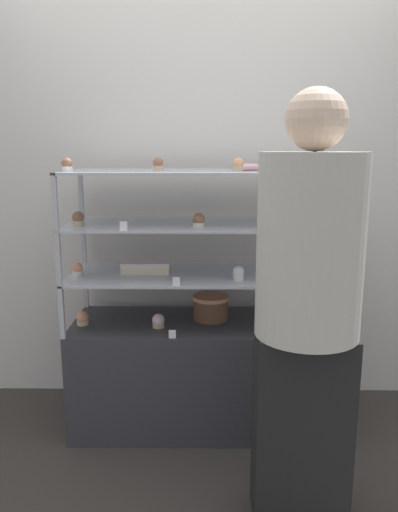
% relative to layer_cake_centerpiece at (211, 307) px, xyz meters
% --- Properties ---
extents(ground_plane, '(20.00, 20.00, 0.00)m').
position_rel_layer_cake_centerpiece_xyz_m(ground_plane, '(-0.07, -0.04, -0.68)').
color(ground_plane, '#38332D').
extents(back_wall, '(8.00, 0.05, 2.60)m').
position_rel_layer_cake_centerpiece_xyz_m(back_wall, '(-0.07, 0.37, 0.62)').
color(back_wall, silver).
rests_on(back_wall, ground_plane).
extents(display_base, '(1.39, 0.54, 0.61)m').
position_rel_layer_cake_centerpiece_xyz_m(display_base, '(-0.07, -0.04, -0.37)').
color(display_base, '#333338').
rests_on(display_base, ground_plane).
extents(display_riser_lower, '(1.39, 0.54, 0.28)m').
position_rel_layer_cake_centerpiece_xyz_m(display_riser_lower, '(-0.07, -0.04, 0.19)').
color(display_riser_lower, '#B7B7BC').
rests_on(display_riser_lower, display_base).
extents(display_riser_middle, '(1.39, 0.54, 0.28)m').
position_rel_layer_cake_centerpiece_xyz_m(display_riser_middle, '(-0.07, -0.04, 0.47)').
color(display_riser_middle, '#B7B7BC').
rests_on(display_riser_middle, display_riser_lower).
extents(display_riser_upper, '(1.39, 0.54, 0.28)m').
position_rel_layer_cake_centerpiece_xyz_m(display_riser_upper, '(-0.07, -0.04, 0.74)').
color(display_riser_upper, '#B7B7BC').
rests_on(display_riser_upper, display_riser_middle).
extents(layer_cake_centerpiece, '(0.20, 0.20, 0.14)m').
position_rel_layer_cake_centerpiece_xyz_m(layer_cake_centerpiece, '(0.00, 0.00, 0.00)').
color(layer_cake_centerpiece, brown).
rests_on(layer_cake_centerpiece, display_base).
extents(sheet_cake_frosted, '(0.26, 0.14, 0.06)m').
position_rel_layer_cake_centerpiece_xyz_m(sheet_cake_frosted, '(-0.36, -0.02, 0.24)').
color(sheet_cake_frosted, beige).
rests_on(sheet_cake_frosted, display_riser_lower).
extents(cupcake_0, '(0.07, 0.07, 0.07)m').
position_rel_layer_cake_centerpiece_xyz_m(cupcake_0, '(-0.70, -0.10, -0.04)').
color(cupcake_0, '#CCB28C').
rests_on(cupcake_0, display_base).
extents(cupcake_1, '(0.07, 0.07, 0.07)m').
position_rel_layer_cake_centerpiece_xyz_m(cupcake_1, '(-0.28, -0.13, -0.04)').
color(cupcake_1, '#CCB28C').
rests_on(cupcake_1, display_base).
extents(cupcake_2, '(0.07, 0.07, 0.07)m').
position_rel_layer_cake_centerpiece_xyz_m(cupcake_2, '(0.57, -0.13, -0.04)').
color(cupcake_2, '#CCB28C').
rests_on(cupcake_2, display_base).
extents(price_tag_0, '(0.04, 0.00, 0.04)m').
position_rel_layer_cake_centerpiece_xyz_m(price_tag_0, '(-0.20, -0.29, -0.05)').
color(price_tag_0, white).
rests_on(price_tag_0, display_base).
extents(cupcake_3, '(0.06, 0.06, 0.07)m').
position_rel_layer_cake_centerpiece_xyz_m(cupcake_3, '(-0.71, -0.10, 0.24)').
color(cupcake_3, white).
rests_on(cupcake_3, display_riser_lower).
extents(cupcake_4, '(0.06, 0.06, 0.07)m').
position_rel_layer_cake_centerpiece_xyz_m(cupcake_4, '(0.14, -0.18, 0.24)').
color(cupcake_4, white).
rests_on(cupcake_4, display_riser_lower).
extents(cupcake_5, '(0.06, 0.06, 0.07)m').
position_rel_layer_cake_centerpiece_xyz_m(cupcake_5, '(0.58, -0.11, 0.24)').
color(cupcake_5, '#CCB28C').
rests_on(cupcake_5, display_riser_lower).
extents(price_tag_1, '(0.04, 0.00, 0.04)m').
position_rel_layer_cake_centerpiece_xyz_m(price_tag_1, '(-0.17, -0.29, 0.23)').
color(price_tag_1, white).
rests_on(price_tag_1, display_riser_lower).
extents(cupcake_6, '(0.06, 0.06, 0.07)m').
position_rel_layer_cake_centerpiece_xyz_m(cupcake_6, '(-0.69, -0.12, 0.51)').
color(cupcake_6, '#CCB28C').
rests_on(cupcake_6, display_riser_middle).
extents(cupcake_7, '(0.06, 0.06, 0.07)m').
position_rel_layer_cake_centerpiece_xyz_m(cupcake_7, '(-0.06, -0.18, 0.51)').
color(cupcake_7, beige).
rests_on(cupcake_7, display_riser_middle).
extents(cupcake_8, '(0.06, 0.06, 0.07)m').
position_rel_layer_cake_centerpiece_xyz_m(cupcake_8, '(0.57, -0.19, 0.51)').
color(cupcake_8, beige).
rests_on(cupcake_8, display_riser_middle).
extents(price_tag_2, '(0.04, 0.00, 0.04)m').
position_rel_layer_cake_centerpiece_xyz_m(price_tag_2, '(-0.43, -0.29, 0.50)').
color(price_tag_2, white).
rests_on(price_tag_2, display_riser_middle).
extents(cupcake_9, '(0.05, 0.05, 0.07)m').
position_rel_layer_cake_centerpiece_xyz_m(cupcake_9, '(-0.71, -0.19, 0.79)').
color(cupcake_9, white).
rests_on(cupcake_9, display_riser_upper).
extents(cupcake_10, '(0.05, 0.05, 0.07)m').
position_rel_layer_cake_centerpiece_xyz_m(cupcake_10, '(-0.27, -0.09, 0.79)').
color(cupcake_10, '#CCB28C').
rests_on(cupcake_10, display_riser_upper).
extents(cupcake_11, '(0.05, 0.05, 0.07)m').
position_rel_layer_cake_centerpiece_xyz_m(cupcake_11, '(0.13, -0.12, 0.79)').
color(cupcake_11, '#CCB28C').
rests_on(cupcake_11, display_riser_upper).
extents(cupcake_12, '(0.05, 0.05, 0.07)m').
position_rel_layer_cake_centerpiece_xyz_m(cupcake_12, '(0.57, -0.19, 0.79)').
color(cupcake_12, white).
rests_on(cupcake_12, display_riser_upper).
extents(price_tag_3, '(0.04, 0.00, 0.04)m').
position_rel_layer_cake_centerpiece_xyz_m(price_tag_3, '(0.25, -0.29, 0.78)').
color(price_tag_3, white).
rests_on(price_tag_3, display_riser_upper).
extents(donut_glazed, '(0.14, 0.14, 0.03)m').
position_rel_layer_cake_centerpiece_xyz_m(donut_glazed, '(0.18, 0.01, 0.77)').
color(donut_glazed, '#EFB2BC').
rests_on(donut_glazed, display_riser_upper).
extents(customer_figure, '(0.41, 0.41, 1.77)m').
position_rel_layer_cake_centerpiece_xyz_m(customer_figure, '(0.37, -0.78, 0.27)').
color(customer_figure, black).
rests_on(customer_figure, ground_plane).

